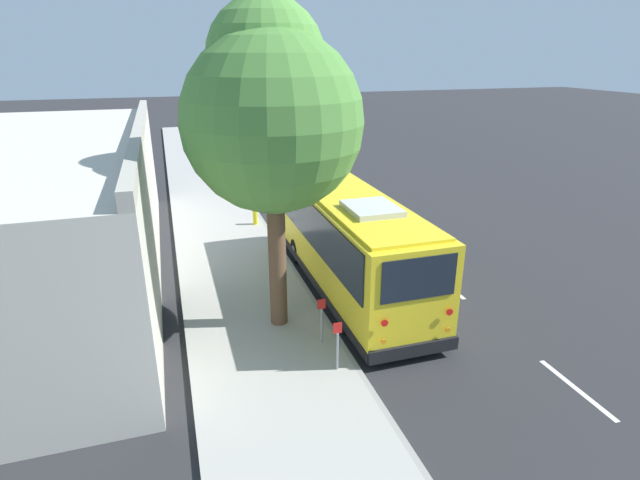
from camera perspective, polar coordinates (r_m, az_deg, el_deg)
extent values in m
plane|color=#28282B|center=(17.31, 5.20, -5.11)|extent=(160.00, 160.00, 0.00)
cube|color=#A3A099|center=(16.28, -8.51, -6.74)|extent=(80.00, 3.95, 0.15)
cube|color=gray|center=(16.65, -1.52, -5.84)|extent=(80.00, 0.14, 0.15)
cube|color=yellow|center=(16.37, 3.47, -0.17)|extent=(9.21, 2.51, 2.88)
cube|color=black|center=(16.88, 3.38, -4.30)|extent=(9.25, 2.56, 0.28)
cube|color=black|center=(16.16, 3.52, 1.92)|extent=(8.46, 2.60, 1.38)
cube|color=black|center=(20.35, -1.14, 5.95)|extent=(0.04, 2.17, 1.45)
cube|color=black|center=(12.23, 11.29, -4.36)|extent=(0.04, 1.99, 1.10)
cube|color=black|center=(20.19, -1.16, 7.79)|extent=(0.05, 1.78, 0.22)
cube|color=yellow|center=(15.90, 3.59, 4.82)|extent=(8.64, 2.28, 0.10)
cube|color=silver|center=(14.41, 5.94, 3.54)|extent=(1.69, 1.41, 0.20)
cube|color=black|center=(20.93, -1.12, 0.95)|extent=(0.11, 2.50, 0.36)
cube|color=black|center=(13.18, 10.72, -12.28)|extent=(0.11, 2.50, 0.36)
cylinder|color=red|center=(12.28, 7.39, -9.40)|extent=(0.03, 0.18, 0.18)
cylinder|color=orange|center=(12.54, 7.28, -11.45)|extent=(0.03, 0.14, 0.14)
cylinder|color=red|center=(13.06, 14.60, -7.98)|extent=(0.03, 0.18, 0.18)
cylinder|color=orange|center=(13.31, 14.40, -9.94)|extent=(0.03, 0.14, 0.14)
cube|color=white|center=(20.72, -3.36, 1.20)|extent=(0.04, 0.32, 0.18)
cube|color=white|center=(21.15, 0.99, 1.66)|extent=(0.04, 0.32, 0.18)
cube|color=black|center=(19.65, -4.82, 6.17)|extent=(0.06, 0.10, 0.24)
cylinder|color=black|center=(18.92, -2.62, -1.21)|extent=(0.91, 0.30, 0.91)
cylinder|color=slate|center=(18.92, -2.62, -1.21)|extent=(0.41, 0.32, 0.41)
cylinder|color=black|center=(19.55, 3.53, -0.48)|extent=(0.91, 0.30, 0.91)
cylinder|color=slate|center=(19.55, 3.53, -0.48)|extent=(0.41, 0.32, 0.41)
cylinder|color=black|center=(14.36, 2.98, -8.79)|extent=(0.91, 0.30, 0.91)
cylinder|color=slate|center=(14.36, 2.98, -8.79)|extent=(0.41, 0.32, 0.41)
cylinder|color=black|center=(15.18, 10.74, -7.43)|extent=(0.91, 0.30, 0.91)
cylinder|color=slate|center=(15.18, 10.74, -7.43)|extent=(0.41, 0.32, 0.41)
cube|color=#19234C|center=(28.42, -6.31, 6.34)|extent=(4.16, 2.02, 0.65)
cube|color=black|center=(28.18, -6.30, 7.40)|extent=(2.02, 1.64, 0.48)
cube|color=#19234C|center=(28.13, -6.31, 7.88)|extent=(1.94, 1.60, 0.05)
cube|color=black|center=(30.40, -7.31, 6.81)|extent=(0.19, 1.70, 0.20)
cube|color=black|center=(26.57, -5.12, 4.85)|extent=(0.19, 1.70, 0.20)
cylinder|color=black|center=(29.48, -8.47, 6.45)|extent=(0.68, 0.24, 0.67)
cylinder|color=slate|center=(29.48, -8.47, 6.45)|extent=(0.32, 0.24, 0.30)
cylinder|color=black|center=(29.86, -5.45, 6.76)|extent=(0.68, 0.24, 0.67)
cylinder|color=slate|center=(29.86, -5.45, 6.76)|extent=(0.32, 0.24, 0.30)
cylinder|color=black|center=(27.07, -7.23, 5.21)|extent=(0.68, 0.24, 0.67)
cylinder|color=slate|center=(27.07, -7.23, 5.21)|extent=(0.32, 0.24, 0.30)
cylinder|color=black|center=(27.48, -3.96, 5.57)|extent=(0.68, 0.24, 0.67)
cylinder|color=slate|center=(27.48, -3.96, 5.57)|extent=(0.32, 0.24, 0.30)
cube|color=maroon|center=(34.99, -8.65, 8.91)|extent=(4.38, 2.04, 0.61)
cube|color=black|center=(34.78, -8.68, 9.75)|extent=(2.12, 1.65, 0.48)
cube|color=maroon|center=(34.73, -8.70, 10.14)|extent=(2.04, 1.60, 0.05)
cube|color=black|center=(37.14, -8.94, 9.26)|extent=(0.20, 1.69, 0.20)
cube|color=black|center=(32.93, -8.29, 7.82)|extent=(0.20, 1.69, 0.20)
cylinder|color=black|center=(36.29, -10.10, 9.00)|extent=(0.62, 0.24, 0.61)
cylinder|color=slate|center=(36.29, -10.10, 9.00)|extent=(0.29, 0.24, 0.27)
cylinder|color=black|center=(36.41, -7.57, 9.18)|extent=(0.62, 0.24, 0.61)
cylinder|color=slate|center=(36.41, -7.57, 9.18)|extent=(0.29, 0.24, 0.27)
cylinder|color=black|center=(33.65, -9.79, 8.11)|extent=(0.62, 0.24, 0.61)
cylinder|color=slate|center=(33.65, -9.79, 8.11)|extent=(0.29, 0.24, 0.27)
cylinder|color=black|center=(33.78, -7.06, 8.30)|extent=(0.62, 0.24, 0.61)
cylinder|color=slate|center=(33.78, -7.06, 8.30)|extent=(0.29, 0.24, 0.27)
cube|color=#A8AAAF|center=(41.56, -10.23, 10.69)|extent=(4.11, 1.82, 0.61)
cube|color=black|center=(41.37, -10.25, 11.40)|extent=(1.96, 1.52, 0.48)
cube|color=#A8AAAF|center=(41.33, -10.28, 11.73)|extent=(1.89, 1.48, 0.05)
cube|color=black|center=(43.59, -10.66, 10.85)|extent=(0.13, 1.64, 0.20)
cube|color=black|center=(39.60, -9.72, 9.93)|extent=(0.13, 1.64, 0.20)
cylinder|color=black|center=(42.73, -11.54, 10.66)|extent=(0.61, 0.22, 0.61)
cylinder|color=slate|center=(42.73, -11.54, 10.66)|extent=(0.28, 0.23, 0.27)
cylinder|color=black|center=(42.95, -9.47, 10.85)|extent=(0.61, 0.22, 0.61)
cylinder|color=slate|center=(42.95, -9.47, 10.85)|extent=(0.28, 0.23, 0.27)
cylinder|color=black|center=(40.23, -11.01, 10.09)|extent=(0.61, 0.22, 0.61)
cylinder|color=slate|center=(40.23, -11.01, 10.09)|extent=(0.28, 0.23, 0.27)
cylinder|color=black|center=(40.47, -8.82, 10.28)|extent=(0.61, 0.22, 0.61)
cylinder|color=slate|center=(40.47, -8.82, 10.28)|extent=(0.28, 0.23, 0.27)
cylinder|color=brown|center=(13.88, -4.91, -1.91)|extent=(0.49, 0.49, 4.10)
sphere|color=#4C8438|center=(12.92, -5.42, 13.28)|extent=(4.62, 4.62, 4.62)
sphere|color=#528F3C|center=(13.37, -6.21, 19.97)|extent=(3.01, 3.01, 3.01)
cylinder|color=gray|center=(12.51, 1.99, -12.59)|extent=(0.06, 0.06, 1.03)
cube|color=red|center=(12.16, 2.03, -10.02)|extent=(0.02, 0.22, 0.28)
cylinder|color=gray|center=(13.55, 0.16, -9.74)|extent=(0.06, 0.06, 1.01)
cube|color=red|center=(13.24, 0.16, -7.33)|extent=(0.02, 0.22, 0.28)
cylinder|color=gold|center=(22.80, -7.42, 2.59)|extent=(0.22, 0.22, 0.65)
sphere|color=gold|center=(22.69, -7.46, 3.51)|extent=(0.20, 0.20, 0.20)
cube|color=beige|center=(19.11, -28.60, 2.70)|extent=(17.91, 6.70, 4.86)
cube|color=#A9A497|center=(18.17, -19.99, 11.73)|extent=(17.91, 0.30, 0.40)
cube|color=silver|center=(13.83, 27.25, -14.87)|extent=(2.40, 0.14, 0.01)
cube|color=silver|center=(17.84, 14.11, -4.87)|extent=(2.40, 0.14, 0.01)
cube|color=silver|center=(22.74, 6.43, 1.32)|extent=(2.40, 0.14, 0.01)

